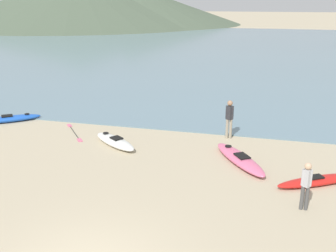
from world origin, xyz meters
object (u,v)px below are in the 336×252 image
object	(u,v)px
kayak_on_sand_3	(240,159)
person_near_waterline	(229,117)
kayak_on_sand_4	(318,181)
person_near_foreground	(306,183)
loose_paddle	(74,132)
kayak_on_sand_0	(115,141)
kayak_on_sand_2	(10,119)

from	to	relation	value
kayak_on_sand_3	person_near_waterline	bearing A→B (deg)	104.87
kayak_on_sand_4	person_near_foreground	distance (m)	2.11
person_near_foreground	loose_paddle	world-z (taller)	person_near_foreground
kayak_on_sand_0	kayak_on_sand_4	xyz separation A→B (m)	(8.09, -1.75, -0.04)
kayak_on_sand_0	kayak_on_sand_2	bearing A→B (deg)	164.11
person_near_waterline	loose_paddle	world-z (taller)	person_near_waterline
person_near_foreground	loose_paddle	distance (m)	11.09
person_near_waterline	loose_paddle	bearing A→B (deg)	-171.42
kayak_on_sand_2	loose_paddle	bearing A→B (deg)	-10.85
person_near_foreground	person_near_waterline	bearing A→B (deg)	116.36
kayak_on_sand_2	person_near_foreground	size ratio (longest dim) A/B	1.83
kayak_on_sand_0	kayak_on_sand_3	xyz separation A→B (m)	(5.35, -0.56, -0.01)
person_near_foreground	person_near_waterline	distance (m)	6.47
kayak_on_sand_0	kayak_on_sand_2	world-z (taller)	kayak_on_sand_0
kayak_on_sand_3	kayak_on_sand_4	world-z (taller)	kayak_on_sand_3
kayak_on_sand_4	loose_paddle	bearing A→B (deg)	165.02
kayak_on_sand_2	loose_paddle	size ratio (longest dim) A/B	1.22
person_near_foreground	person_near_waterline	world-z (taller)	person_near_waterline
kayak_on_sand_2	loose_paddle	xyz separation A→B (m)	(3.99, -0.76, -0.14)
kayak_on_sand_0	loose_paddle	world-z (taller)	kayak_on_sand_0
person_near_foreground	loose_paddle	bearing A→B (deg)	154.72
person_near_waterline	loose_paddle	distance (m)	7.27
kayak_on_sand_0	loose_paddle	xyz separation A→B (m)	(-2.50, 1.08, -0.16)
kayak_on_sand_2	kayak_on_sand_4	distance (m)	15.01
kayak_on_sand_0	loose_paddle	distance (m)	2.73
kayak_on_sand_2	kayak_on_sand_4	xyz separation A→B (m)	(14.57, -3.60, -0.02)
kayak_on_sand_0	kayak_on_sand_4	world-z (taller)	kayak_on_sand_0
kayak_on_sand_0	person_near_waterline	bearing A→B (deg)	25.00
kayak_on_sand_3	kayak_on_sand_0	bearing A→B (deg)	174.03
kayak_on_sand_2	kayak_on_sand_4	size ratio (longest dim) A/B	0.93
person_near_foreground	person_near_waterline	size ratio (longest dim) A/B	0.86
kayak_on_sand_0	kayak_on_sand_2	distance (m)	6.74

